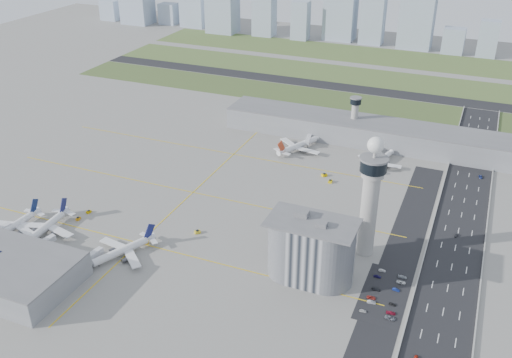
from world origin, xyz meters
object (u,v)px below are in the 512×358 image
at_px(car_lot_0, 363,311).
at_px(airplane_near_a, 10,224).
at_px(airplane_near_c, 120,247).
at_px(car_lot_5, 382,271).
at_px(car_lot_10, 401,282).
at_px(car_lot_9, 396,290).
at_px(airplane_far_b, 380,157).
at_px(car_hw_2, 481,177).
at_px(jet_bridge_far_1, 377,149).
at_px(tug_5, 324,175).
at_px(car_lot_7, 391,313).
at_px(airplane_far_a, 300,142).
at_px(car_lot_11, 402,277).
at_px(tug_4, 330,181).
at_px(admin_building, 311,250).
at_px(control_tower, 371,193).
at_px(car_lot_3, 376,289).
at_px(tug_0, 89,212).
at_px(airplane_near_b, 43,225).
at_px(jet_bridge_near_2, 81,265).
at_px(car_lot_8, 392,304).
at_px(jet_bridge_near_1, 33,252).
at_px(secondary_tower, 355,114).
at_px(car_lot_4, 377,276).
at_px(car_hw_4, 466,139).
at_px(car_hw_1, 456,235).
at_px(tug_1, 78,218).
at_px(tug_2, 146,242).
at_px(car_lot_2, 371,297).
at_px(car_lot_6, 390,318).
at_px(car_hw_0, 415,358).
at_px(tug_3, 197,232).

bearing_deg(car_lot_0, airplane_near_a, 88.99).
xyz_separation_m(airplane_near_c, car_lot_0, (123.71, 6.33, -5.21)).
xyz_separation_m(car_lot_5, car_lot_10, (10.25, -5.84, 0.06)).
relative_size(car_lot_9, car_lot_10, 0.77).
height_order(airplane_far_b, car_hw_2, airplane_far_b).
height_order(jet_bridge_far_1, tug_5, jet_bridge_far_1).
bearing_deg(car_lot_7, airplane_near_a, 87.00).
bearing_deg(airplane_far_a, car_lot_11, -117.58).
relative_size(airplane_far_a, tug_4, 13.02).
relative_size(admin_building, car_hw_2, 9.66).
distance_m(tug_5, car_lot_0, 131.49).
height_order(admin_building, car_lot_9, admin_building).
height_order(control_tower, car_lot_3, control_tower).
bearing_deg(car_lot_0, car_lot_9, -31.94).
xyz_separation_m(airplane_near_a, tug_4, (143.65, 123.24, -4.74)).
relative_size(tug_4, car_hw_2, 0.75).
bearing_deg(car_lot_11, tug_0, 87.76).
height_order(airplane_near_b, jet_bridge_near_2, airplane_near_b).
bearing_deg(car_lot_11, admin_building, 105.57).
bearing_deg(car_lot_8, tug_4, 37.22).
bearing_deg(jet_bridge_near_1, car_lot_11, -62.83).
bearing_deg(car_lot_8, secondary_tower, 27.10).
distance_m(control_tower, car_lot_4, 40.53).
bearing_deg(car_lot_4, secondary_tower, 18.11).
bearing_deg(car_hw_4, car_lot_3, -104.59).
bearing_deg(airplane_near_c, jet_bridge_near_2, -8.73).
height_order(jet_bridge_near_1, jet_bridge_far_1, same).
distance_m(airplane_far_b, car_hw_1, 91.28).
distance_m(jet_bridge_near_2, tug_1, 49.33).
height_order(airplane_far_a, car_lot_10, airplane_far_a).
bearing_deg(jet_bridge_near_2, airplane_near_c, -23.64).
bearing_deg(car_lot_3, tug_1, 90.80).
relative_size(tug_2, car_lot_9, 0.88).
distance_m(jet_bridge_far_1, car_hw_1, 109.66).
bearing_deg(car_lot_10, airplane_near_a, 98.37).
height_order(airplane_near_b, airplane_far_b, airplane_near_b).
height_order(car_lot_2, car_hw_2, car_hw_2).
distance_m(airplane_far_b, jet_bridge_near_2, 206.57).
distance_m(jet_bridge_near_1, car_hw_4, 307.14).
bearing_deg(car_lot_9, car_lot_2, 145.01).
distance_m(tug_0, car_lot_0, 167.50).
xyz_separation_m(tug_2, car_lot_5, (120.07, 24.14, -0.32)).
height_order(car_lot_0, car_lot_6, car_lot_6).
distance_m(tug_4, tug_5, 9.18).
distance_m(car_lot_3, car_hw_0, 44.06).
relative_size(airplane_near_c, car_lot_6, 8.85).
xyz_separation_m(admin_building, car_lot_6, (42.08, -15.85, -14.66)).
relative_size(tug_3, car_lot_11, 0.73).
distance_m(airplane_far_a, airplane_far_b, 57.77).
distance_m(car_lot_9, car_hw_2, 139.49).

